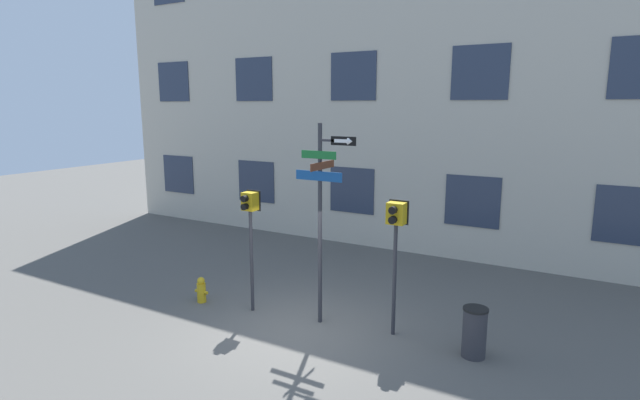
{
  "coord_description": "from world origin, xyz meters",
  "views": [
    {
      "loc": [
        5.25,
        -8.25,
        4.71
      ],
      "look_at": [
        0.17,
        0.71,
        2.74
      ],
      "focal_mm": 28.0,
      "sensor_mm": 36.0,
      "label": 1
    }
  ],
  "objects_px": {
    "street_sign_pole": "(322,206)",
    "fire_hydrant": "(201,290)",
    "pedestrian_signal_left": "(250,218)",
    "trash_bin": "(474,332)",
    "pedestrian_signal_right": "(396,229)"
  },
  "relations": [
    {
      "from": "street_sign_pole",
      "to": "fire_hydrant",
      "type": "distance_m",
      "value": 3.91
    },
    {
      "from": "pedestrian_signal_left",
      "to": "street_sign_pole",
      "type": "bearing_deg",
      "value": 7.11
    },
    {
      "from": "street_sign_pole",
      "to": "fire_hydrant",
      "type": "bearing_deg",
      "value": -172.22
    },
    {
      "from": "pedestrian_signal_left",
      "to": "trash_bin",
      "type": "relative_size",
      "value": 2.9
    },
    {
      "from": "pedestrian_signal_right",
      "to": "fire_hydrant",
      "type": "bearing_deg",
      "value": -171.98
    },
    {
      "from": "street_sign_pole",
      "to": "pedestrian_signal_right",
      "type": "distance_m",
      "value": 1.62
    },
    {
      "from": "fire_hydrant",
      "to": "trash_bin",
      "type": "relative_size",
      "value": 0.64
    },
    {
      "from": "pedestrian_signal_right",
      "to": "fire_hydrant",
      "type": "distance_m",
      "value": 5.11
    },
    {
      "from": "trash_bin",
      "to": "pedestrian_signal_right",
      "type": "bearing_deg",
      "value": 175.95
    },
    {
      "from": "trash_bin",
      "to": "fire_hydrant",
      "type": "bearing_deg",
      "value": -175.13
    },
    {
      "from": "fire_hydrant",
      "to": "trash_bin",
      "type": "xyz_separation_m",
      "value": [
        6.35,
        0.54,
        0.19
      ]
    },
    {
      "from": "street_sign_pole",
      "to": "pedestrian_signal_left",
      "type": "bearing_deg",
      "value": -172.89
    },
    {
      "from": "pedestrian_signal_right",
      "to": "trash_bin",
      "type": "height_order",
      "value": "pedestrian_signal_right"
    },
    {
      "from": "street_sign_pole",
      "to": "pedestrian_signal_right",
      "type": "xyz_separation_m",
      "value": [
        1.56,
        0.23,
        -0.36
      ]
    },
    {
      "from": "street_sign_pole",
      "to": "pedestrian_signal_left",
      "type": "relative_size",
      "value": 1.54
    }
  ]
}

